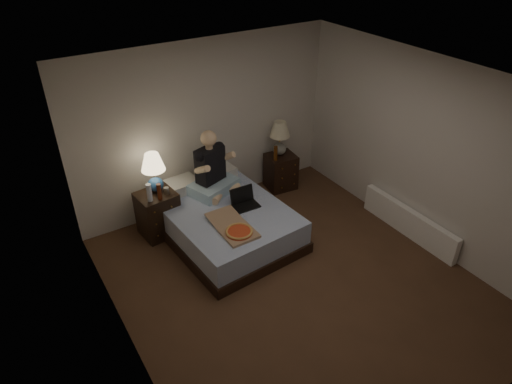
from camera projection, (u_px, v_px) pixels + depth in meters
floor at (295, 283)px, 5.63m from camera, size 4.00×4.50×0.00m
ceiling at (307, 87)px, 4.29m from camera, size 4.00×4.50×0.00m
wall_back at (206, 126)px, 6.57m from camera, size 4.00×0.00×2.50m
wall_front at (485, 339)px, 3.35m from camera, size 4.00×0.00×2.50m
wall_left at (120, 264)px, 4.06m from camera, size 0.00×4.50×2.50m
wall_right at (425, 153)px, 5.86m from camera, size 0.00×4.50×2.50m
bed at (225, 222)px, 6.30m from camera, size 1.58×2.02×0.48m
nightstand_left at (158, 214)px, 6.32m from camera, size 0.54×0.50×0.65m
nightstand_right at (281, 171)px, 7.39m from camera, size 0.49×0.45×0.58m
lamp_left at (154, 172)px, 6.08m from camera, size 0.41×0.41×0.56m
lamp_right at (280, 138)px, 7.13m from camera, size 0.41×0.41×0.56m
water_bottle at (149, 193)px, 5.94m from camera, size 0.07×0.07×0.25m
soda_can at (167, 191)px, 6.13m from camera, size 0.07×0.07×0.10m
beer_bottle_left at (159, 192)px, 5.98m from camera, size 0.06×0.06×0.23m
beer_bottle_right at (276, 153)px, 7.06m from camera, size 0.06×0.06×0.23m
person at (213, 163)px, 6.27m from camera, size 0.79×0.70×0.93m
laptop at (246, 199)px, 6.13m from camera, size 0.35×0.29×0.24m
pizza_box at (239, 232)px, 5.64m from camera, size 0.40×0.76×0.08m
radiator at (409, 222)px, 6.36m from camera, size 0.10×1.60×0.40m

